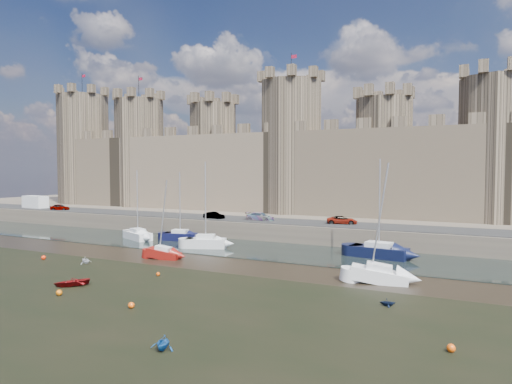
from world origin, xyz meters
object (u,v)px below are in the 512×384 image
at_px(car_1, 214,215).
at_px(car_3, 342,220).
at_px(car_0, 60,207).
at_px(sailboat_2, 206,242).
at_px(sailboat_3, 379,251).
at_px(van, 35,202).
at_px(sailboat_5, 379,274).
at_px(sailboat_1, 180,235).
at_px(sailboat_4, 164,253).
at_px(car_2, 260,216).
at_px(sailboat_0, 138,235).

xyz_separation_m(car_1, car_3, (19.52, 1.97, 0.03)).
xyz_separation_m(car_0, sailboat_2, (38.28, -10.39, -2.22)).
xyz_separation_m(car_3, sailboat_2, (-14.45, -12.45, -2.22)).
relative_size(sailboat_2, sailboat_3, 0.98).
xyz_separation_m(van, sailboat_5, (69.77, -19.66, -2.94)).
height_order(sailboat_1, sailboat_5, sailboat_5).
bearing_deg(sailboat_3, van, -179.26).
relative_size(sailboat_2, sailboat_4, 1.22).
distance_m(car_1, car_2, 7.40).
height_order(van, sailboat_3, sailboat_3).
height_order(car_2, sailboat_4, sailboat_4).
height_order(sailboat_3, sailboat_5, sailboat_3).
distance_m(sailboat_3, sailboat_5, 11.66).
xyz_separation_m(van, sailboat_3, (67.56, -8.21, -2.85)).
distance_m(car_2, sailboat_5, 29.06).
relative_size(car_1, sailboat_4, 0.37).
height_order(car_3, sailboat_2, sailboat_2).
bearing_deg(sailboat_3, sailboat_5, -71.39).
height_order(car_2, sailboat_3, sailboat_3).
bearing_deg(car_2, sailboat_3, -116.77).
distance_m(van, sailboat_3, 68.12).
relative_size(car_0, car_3, 0.82).
bearing_deg(car_1, sailboat_2, -151.63).
height_order(van, sailboat_2, sailboat_2).
height_order(sailboat_0, sailboat_1, sailboat_0).
bearing_deg(sailboat_3, car_3, 134.29).
height_order(sailboat_1, sailboat_3, sailboat_3).
bearing_deg(car_0, sailboat_1, -121.32).
height_order(car_0, sailboat_4, sailboat_4).
relative_size(sailboat_4, sailboat_5, 0.83).
xyz_separation_m(car_1, sailboat_0, (-7.45, -8.81, -2.27)).
height_order(sailboat_0, sailboat_5, sailboat_5).
xyz_separation_m(car_0, sailboat_4, (37.50, -18.12, -2.40)).
relative_size(car_1, sailboat_3, 0.30).
relative_size(car_3, van, 0.76).
bearing_deg(sailboat_0, car_0, -174.35).
relative_size(sailboat_1, sailboat_5, 0.89).
bearing_deg(car_3, sailboat_4, 127.02).
xyz_separation_m(car_2, sailboat_4, (-3.03, -19.34, -2.44)).
bearing_deg(sailboat_2, van, 146.02).
distance_m(car_1, sailboat_1, 7.33).
bearing_deg(sailboat_4, sailboat_3, 18.27).
distance_m(car_0, sailboat_3, 59.98).
bearing_deg(car_2, sailboat_4, 167.92).
relative_size(sailboat_1, sailboat_3, 0.86).
relative_size(car_3, sailboat_3, 0.37).
distance_m(sailboat_1, sailboat_5, 32.24).
height_order(sailboat_1, sailboat_2, sailboat_2).
distance_m(car_1, van, 41.27).
relative_size(sailboat_1, sailboat_4, 1.08).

